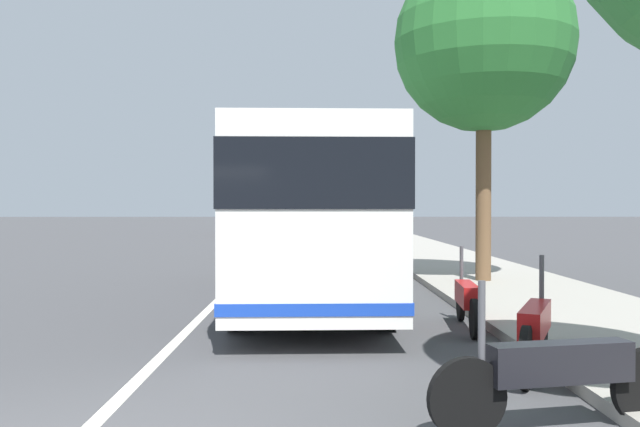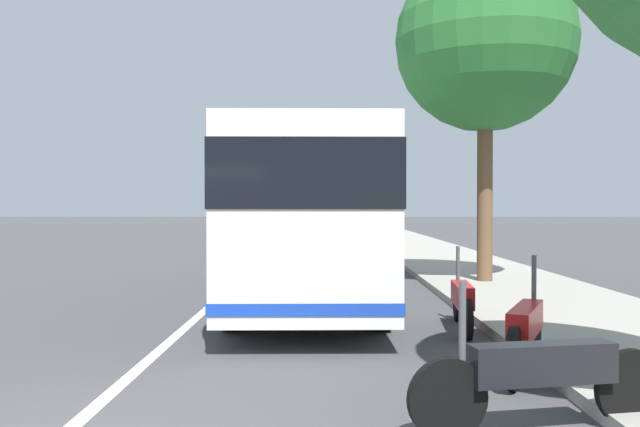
% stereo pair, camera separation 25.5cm
% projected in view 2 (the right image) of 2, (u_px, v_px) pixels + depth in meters
% --- Properties ---
extents(sidewalk_curb, '(110.00, 3.60, 0.14)m').
position_uv_depth(sidewalk_curb, '(513.00, 288.00, 14.56)').
color(sidewalk_curb, '#9E998E').
rests_on(sidewalk_curb, ground).
extents(lane_divider_line, '(110.00, 0.16, 0.01)m').
position_uv_depth(lane_divider_line, '(227.00, 291.00, 14.59)').
color(lane_divider_line, silver).
rests_on(lane_divider_line, ground).
extents(coach_bus, '(10.38, 2.71, 3.10)m').
position_uv_depth(coach_bus, '(307.00, 211.00, 13.26)').
color(coach_bus, silver).
rests_on(coach_bus, ground).
extents(motorcycle_by_tree, '(0.54, 2.31, 1.29)m').
position_uv_depth(motorcycle_by_tree, '(541.00, 375.00, 5.44)').
color(motorcycle_by_tree, black).
rests_on(motorcycle_by_tree, ground).
extents(motorcycle_far_end, '(2.18, 1.07, 1.28)m').
position_uv_depth(motorcycle_far_end, '(526.00, 329.00, 7.49)').
color(motorcycle_far_end, black).
rests_on(motorcycle_far_end, ground).
extents(motorcycle_mid_row, '(2.09, 0.35, 1.24)m').
position_uv_depth(motorcycle_mid_row, '(462.00, 300.00, 10.02)').
color(motorcycle_mid_row, black).
rests_on(motorcycle_mid_row, ground).
extents(car_oncoming, '(4.25, 2.00, 1.44)m').
position_uv_depth(car_oncoming, '(305.00, 238.00, 24.53)').
color(car_oncoming, gold).
rests_on(car_oncoming, ground).
extents(car_ahead_same_lane, '(3.97, 1.87, 1.58)m').
position_uv_depth(car_ahead_same_lane, '(270.00, 222.00, 47.58)').
color(car_ahead_same_lane, silver).
rests_on(car_ahead_same_lane, ground).
extents(car_side_street, '(4.55, 2.14, 1.53)m').
position_uv_depth(car_side_street, '(257.00, 224.00, 42.57)').
color(car_side_street, red).
rests_on(car_side_street, ground).
extents(roadside_tree_mid_block, '(4.21, 4.21, 7.84)m').
position_uv_depth(roadside_tree_mid_block, '(485.00, 42.00, 15.31)').
color(roadside_tree_mid_block, brown).
rests_on(roadside_tree_mid_block, ground).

